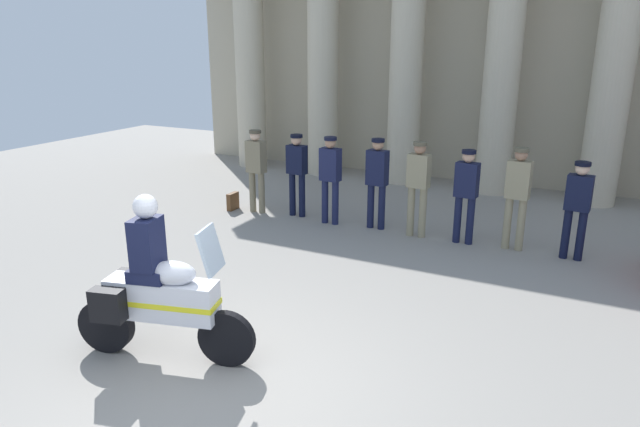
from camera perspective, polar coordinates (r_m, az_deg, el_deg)
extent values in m
plane|color=gray|center=(6.07, -10.44, -17.80)|extent=(28.00, 28.00, 0.00)
cube|color=#B6AB91|center=(14.50, 18.64, 15.94)|extent=(17.18, 0.30, 6.73)
cylinder|color=beige|center=(16.00, -7.04, 14.82)|extent=(0.79, 0.79, 5.68)
cylinder|color=beige|center=(14.90, 0.29, 14.79)|extent=(0.79, 0.79, 5.68)
cylinder|color=beige|center=(14.06, 8.63, 14.46)|extent=(0.79, 0.79, 5.68)
cylinder|color=beige|center=(13.54, 17.76, 13.77)|extent=(0.79, 0.79, 5.68)
cylinder|color=beige|center=(13.36, 27.32, 12.68)|extent=(0.79, 0.79, 5.68)
cylinder|color=#7A7056|center=(11.82, -6.76, 2.18)|extent=(0.13, 0.13, 0.84)
cylinder|color=#7A7056|center=(11.70, -5.85, 2.06)|extent=(0.13, 0.13, 0.84)
cube|color=#7A7056|center=(11.59, -6.43, 5.67)|extent=(0.40, 0.25, 0.64)
sphere|color=beige|center=(11.52, -6.50, 7.75)|extent=(0.21, 0.21, 0.21)
cylinder|color=#494334|center=(11.50, -6.51, 8.14)|extent=(0.24, 0.24, 0.06)
cylinder|color=black|center=(11.50, -2.78, 1.94)|extent=(0.13, 0.13, 0.88)
cylinder|color=black|center=(11.40, -1.81, 1.81)|extent=(0.13, 0.13, 0.88)
cube|color=black|center=(11.28, -2.34, 5.41)|extent=(0.40, 0.25, 0.57)
sphere|color=tan|center=(11.21, -2.36, 7.36)|extent=(0.21, 0.21, 0.21)
cylinder|color=black|center=(11.20, -2.37, 7.75)|extent=(0.24, 0.24, 0.06)
cylinder|color=#191E42|center=(11.01, 0.50, 1.21)|extent=(0.13, 0.13, 0.86)
cylinder|color=#191E42|center=(10.92, 1.54, 1.07)|extent=(0.13, 0.13, 0.86)
cube|color=#191E42|center=(10.79, 1.04, 4.92)|extent=(0.40, 0.25, 0.62)
sphere|color=tan|center=(10.71, 1.05, 7.09)|extent=(0.21, 0.21, 0.21)
cylinder|color=black|center=(10.69, 1.05, 7.51)|extent=(0.24, 0.24, 0.06)
cylinder|color=#141938|center=(10.77, 5.09, 0.76)|extent=(0.13, 0.13, 0.85)
cylinder|color=#141938|center=(10.70, 6.18, 0.61)|extent=(0.13, 0.13, 0.85)
cube|color=#141938|center=(10.55, 5.75, 4.58)|extent=(0.40, 0.25, 0.65)
sphere|color=tan|center=(10.47, 5.82, 6.88)|extent=(0.21, 0.21, 0.21)
cylinder|color=black|center=(10.45, 5.83, 7.30)|extent=(0.24, 0.24, 0.06)
cylinder|color=gray|center=(10.41, 9.06, 0.23)|extent=(0.13, 0.13, 0.92)
cylinder|color=gray|center=(10.35, 10.22, 0.07)|extent=(0.13, 0.13, 0.92)
cube|color=gray|center=(10.19, 9.85, 4.22)|extent=(0.40, 0.25, 0.60)
sphere|color=#997056|center=(10.11, 9.96, 6.45)|extent=(0.21, 0.21, 0.21)
cylinder|color=brown|center=(10.10, 9.99, 6.89)|extent=(0.24, 0.24, 0.06)
cylinder|color=#141938|center=(10.24, 13.58, -0.56)|extent=(0.13, 0.13, 0.84)
cylinder|color=#141938|center=(10.20, 14.78, -0.72)|extent=(0.13, 0.13, 0.84)
cube|color=#141938|center=(10.03, 14.48, 3.28)|extent=(0.40, 0.25, 0.60)
sphere|color=tan|center=(9.94, 14.65, 5.54)|extent=(0.21, 0.21, 0.21)
cylinder|color=black|center=(9.93, 14.68, 5.99)|extent=(0.24, 0.24, 0.06)
cylinder|color=gray|center=(10.16, 18.22, -0.92)|extent=(0.13, 0.13, 0.90)
cylinder|color=gray|center=(10.13, 19.44, -1.08)|extent=(0.13, 0.13, 0.90)
cube|color=gray|center=(9.95, 19.25, 3.20)|extent=(0.40, 0.25, 0.63)
sphere|color=#997056|center=(9.86, 19.49, 5.58)|extent=(0.21, 0.21, 0.21)
cylinder|color=brown|center=(9.85, 19.54, 6.03)|extent=(0.24, 0.24, 0.06)
cylinder|color=black|center=(10.06, 23.37, -1.87)|extent=(0.13, 0.13, 0.83)
cylinder|color=black|center=(10.05, 24.62, -2.04)|extent=(0.13, 0.13, 0.83)
cube|color=black|center=(9.86, 24.48, 1.89)|extent=(0.40, 0.25, 0.57)
sphere|color=beige|center=(9.78, 24.76, 4.09)|extent=(0.21, 0.21, 0.21)
cylinder|color=black|center=(9.76, 24.82, 4.54)|extent=(0.24, 0.24, 0.06)
cylinder|color=black|center=(6.42, -9.32, -12.25)|extent=(0.64, 0.26, 0.64)
cylinder|color=black|center=(7.04, -20.56, -10.41)|extent=(0.65, 0.30, 0.64)
cube|color=silver|center=(6.52, -15.49, -8.24)|extent=(1.28, 0.62, 0.44)
ellipsoid|color=silver|center=(6.33, -14.51, -5.79)|extent=(0.58, 0.44, 0.26)
cube|color=yellow|center=(6.53, -15.48, -8.40)|extent=(1.30, 0.63, 0.06)
cube|color=silver|center=(6.04, -10.89, -3.61)|extent=(0.25, 0.43, 0.47)
cube|color=black|center=(6.96, -18.20, -6.84)|extent=(0.39, 0.26, 0.36)
cube|color=black|center=(6.56, -20.46, -8.58)|extent=(0.39, 0.26, 0.36)
cube|color=#141938|center=(6.46, -16.65, -5.78)|extent=(0.47, 0.43, 0.14)
cube|color=#141938|center=(6.34, -16.91, -2.86)|extent=(0.34, 0.41, 0.56)
sphere|color=silver|center=(6.21, -17.08, 0.68)|extent=(0.26, 0.26, 0.26)
cube|color=brown|center=(12.07, -8.71, 1.22)|extent=(0.10, 0.32, 0.36)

